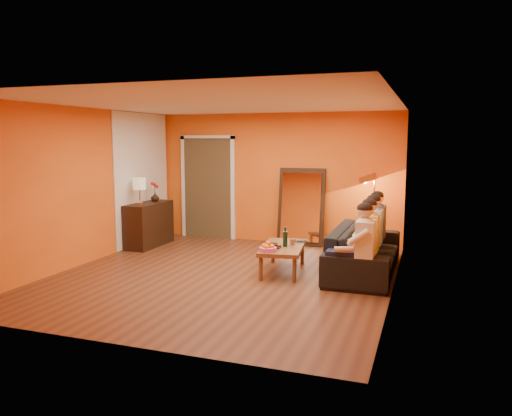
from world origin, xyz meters
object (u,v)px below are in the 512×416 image
(person_far_left, at_px, (365,247))
(sofa, at_px, (364,250))
(dog, at_px, (352,260))
(mirror_frame, at_px, (301,207))
(person_mid_left, at_px, (370,240))
(person_mid_right, at_px, (374,233))
(tumbler, at_px, (292,242))
(coffee_table, at_px, (283,259))
(table_lamp, at_px, (140,191))
(person_far_right, at_px, (378,228))
(laptop, at_px, (300,241))
(sideboard, at_px, (149,224))
(floor_lamp, at_px, (373,215))
(wine_bottle, at_px, (285,237))
(vase, at_px, (155,197))

(person_far_left, bearing_deg, sofa, 97.41)
(dog, height_order, person_far_left, person_far_left)
(mirror_frame, bearing_deg, person_mid_left, -53.68)
(person_mid_right, distance_m, tumbler, 1.29)
(mirror_frame, height_order, coffee_table, mirror_frame)
(sofa, height_order, coffee_table, sofa)
(table_lamp, xyz_separation_m, person_mid_right, (4.37, -0.22, -0.49))
(sofa, bearing_deg, tumbler, 105.06)
(person_far_right, bearing_deg, laptop, -148.39)
(sofa, relative_size, person_mid_right, 1.96)
(dog, distance_m, person_mid_right, 0.79)
(sideboard, xyz_separation_m, table_lamp, (0.00, -0.30, 0.68))
(mirror_frame, height_order, tumbler, mirror_frame)
(mirror_frame, relative_size, table_lamp, 2.98)
(table_lamp, height_order, person_far_right, table_lamp)
(person_far_right, distance_m, tumbler, 1.55)
(coffee_table, height_order, person_far_left, person_far_left)
(laptop, bearing_deg, person_mid_right, -14.26)
(table_lamp, relative_size, person_far_left, 0.42)
(mirror_frame, height_order, person_mid_right, mirror_frame)
(person_far_left, distance_m, person_mid_left, 0.55)
(dog, distance_m, person_far_left, 0.55)
(mirror_frame, height_order, floor_lamp, mirror_frame)
(table_lamp, distance_m, wine_bottle, 3.22)
(table_lamp, height_order, floor_lamp, floor_lamp)
(table_lamp, height_order, person_far_left, table_lamp)
(person_mid_right, bearing_deg, mirror_frame, 134.65)
(mirror_frame, relative_size, dog, 2.38)
(mirror_frame, relative_size, laptop, 4.91)
(floor_lamp, bearing_deg, sofa, -78.31)
(vase, bearing_deg, mirror_frame, 16.57)
(floor_lamp, height_order, dog, floor_lamp)
(wine_bottle, bearing_deg, vase, 156.62)
(dog, distance_m, person_mid_left, 0.40)
(sofa, bearing_deg, mirror_frame, 40.47)
(table_lamp, relative_size, vase, 2.97)
(floor_lamp, height_order, person_far_left, floor_lamp)
(mirror_frame, xyz_separation_m, floor_lamp, (1.44, -0.42, -0.04))
(wine_bottle, bearing_deg, person_far_right, 40.82)
(floor_lamp, xyz_separation_m, laptop, (-1.02, -1.35, -0.29))
(dog, bearing_deg, vase, -176.99)
(floor_lamp, bearing_deg, person_mid_left, -74.11)
(person_mid_left, bearing_deg, table_lamp, 170.01)
(laptop, distance_m, vase, 3.38)
(vase, bearing_deg, person_mid_right, -9.99)
(person_mid_left, height_order, wine_bottle, person_mid_left)
(person_far_left, height_order, person_mid_right, same)
(floor_lamp, xyz_separation_m, dog, (-0.10, -1.88, -0.40))
(laptop, bearing_deg, coffee_table, -139.49)
(person_far_left, distance_m, person_far_right, 1.65)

